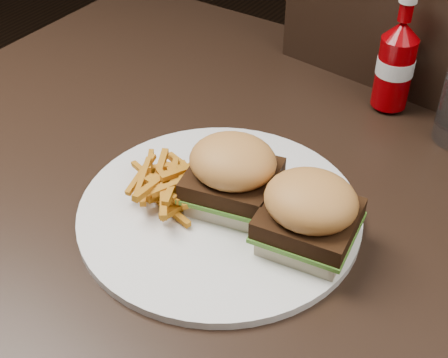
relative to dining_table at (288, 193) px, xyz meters
The scene contains 7 objects.
dining_table is the anchor object (origin of this frame).
chair_far 0.59m from the dining_table, 82.12° to the left, with size 0.47×0.47×0.04m, color black.
plate 0.11m from the dining_table, 110.55° to the right, with size 0.34×0.34×0.01m, color white.
sandwich_half_a 0.10m from the dining_table, 110.05° to the right, with size 0.09×0.09×0.02m, color beige.
sandwich_half_b 0.13m from the dining_table, 52.16° to the right, with size 0.09×0.09×0.02m, color beige.
fries_pile 0.16m from the dining_table, 132.93° to the right, with size 0.10×0.10×0.04m, color #C27C11, non-canonical shape.
ketchup_bottle 0.26m from the dining_table, 80.71° to the left, with size 0.05×0.05×0.11m, color #820004.
Camera 1 is at (0.28, -0.57, 1.27)m, focal length 50.00 mm.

